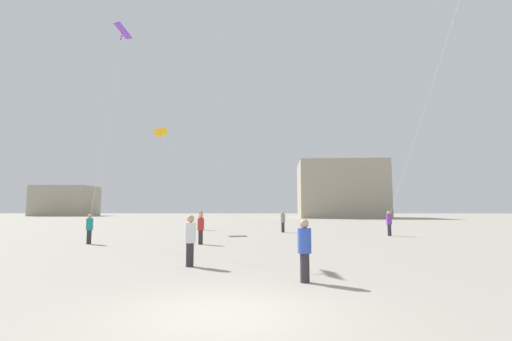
{
  "coord_description": "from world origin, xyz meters",
  "views": [
    {
      "loc": [
        0.8,
        -6.62,
        1.88
      ],
      "look_at": [
        0.0,
        20.21,
        4.78
      ],
      "focal_mm": 25.11,
      "sensor_mm": 36.0,
      "label": 1
    }
  ],
  "objects_px": {
    "person_in_grey": "(283,221)",
    "person_in_white": "(190,238)",
    "person_in_teal": "(89,227)",
    "kite_violet_delta": "(123,34)",
    "person_in_orange": "(201,219)",
    "building_centre_hall": "(340,190)",
    "person_in_purple": "(389,222)",
    "person_in_blue": "(305,247)",
    "kite_amber_delta": "(161,133)",
    "building_left_hall": "(66,201)",
    "person_in_red": "(201,228)"
  },
  "relations": [
    {
      "from": "person_in_grey",
      "to": "person_in_white",
      "type": "height_order",
      "value": "person_in_grey"
    },
    {
      "from": "person_in_teal",
      "to": "kite_violet_delta",
      "type": "distance_m",
      "value": 10.34
    },
    {
      "from": "person_in_white",
      "to": "person_in_orange",
      "type": "distance_m",
      "value": 20.74
    },
    {
      "from": "person_in_orange",
      "to": "building_centre_hall",
      "type": "bearing_deg",
      "value": 39.99
    },
    {
      "from": "person_in_purple",
      "to": "person_in_white",
      "type": "bearing_deg",
      "value": 59.12
    },
    {
      "from": "person_in_grey",
      "to": "person_in_purple",
      "type": "bearing_deg",
      "value": -76.67
    },
    {
      "from": "person_in_grey",
      "to": "person_in_blue",
      "type": "relative_size",
      "value": 1.07
    },
    {
      "from": "person_in_teal",
      "to": "kite_amber_delta",
      "type": "bearing_deg",
      "value": 87.86
    },
    {
      "from": "person_in_blue",
      "to": "building_left_hall",
      "type": "xyz_separation_m",
      "value": [
        -56.78,
        88.43,
        3.23
      ]
    },
    {
      "from": "building_left_hall",
      "to": "building_centre_hall",
      "type": "xyz_separation_m",
      "value": [
        72.0,
        -18.22,
        1.93
      ]
    },
    {
      "from": "person_in_teal",
      "to": "person_in_orange",
      "type": "height_order",
      "value": "person_in_orange"
    },
    {
      "from": "person_in_purple",
      "to": "person_in_teal",
      "type": "height_order",
      "value": "person_in_purple"
    },
    {
      "from": "person_in_white",
      "to": "kite_violet_delta",
      "type": "height_order",
      "value": "kite_violet_delta"
    },
    {
      "from": "person_in_white",
      "to": "person_in_blue",
      "type": "height_order",
      "value": "person_in_white"
    },
    {
      "from": "person_in_teal",
      "to": "person_in_orange",
      "type": "xyz_separation_m",
      "value": [
        3.65,
        13.09,
        0.1
      ]
    },
    {
      "from": "person_in_red",
      "to": "kite_violet_delta",
      "type": "xyz_separation_m",
      "value": [
        -3.75,
        -2.12,
        9.85
      ]
    },
    {
      "from": "person_in_white",
      "to": "person_in_grey",
      "type": "bearing_deg",
      "value": -0.33
    },
    {
      "from": "person_in_grey",
      "to": "person_in_white",
      "type": "bearing_deg",
      "value": -152.69
    },
    {
      "from": "building_centre_hall",
      "to": "person_in_red",
      "type": "bearing_deg",
      "value": -108.1
    },
    {
      "from": "person_in_red",
      "to": "person_in_orange",
      "type": "height_order",
      "value": "person_in_orange"
    },
    {
      "from": "kite_violet_delta",
      "to": "building_left_hall",
      "type": "distance_m",
      "value": 94.43
    },
    {
      "from": "person_in_teal",
      "to": "kite_violet_delta",
      "type": "relative_size",
      "value": 0.16
    },
    {
      "from": "person_in_white",
      "to": "building_centre_hall",
      "type": "distance_m",
      "value": 70.48
    },
    {
      "from": "person_in_red",
      "to": "person_in_teal",
      "type": "distance_m",
      "value": 6.06
    },
    {
      "from": "person_in_grey",
      "to": "kite_amber_delta",
      "type": "relative_size",
      "value": 0.23
    },
    {
      "from": "person_in_red",
      "to": "person_in_blue",
      "type": "height_order",
      "value": "person_in_red"
    },
    {
      "from": "person_in_red",
      "to": "kite_amber_delta",
      "type": "bearing_deg",
      "value": 78.06
    },
    {
      "from": "kite_violet_delta",
      "to": "person_in_teal",
      "type": "bearing_deg",
      "value": 137.12
    },
    {
      "from": "person_in_white",
      "to": "kite_amber_delta",
      "type": "relative_size",
      "value": 0.22
    },
    {
      "from": "person_in_purple",
      "to": "person_in_blue",
      "type": "xyz_separation_m",
      "value": [
        -7.65,
        -16.23,
        -0.07
      ]
    },
    {
      "from": "kite_violet_delta",
      "to": "person_in_grey",
      "type": "bearing_deg",
      "value": 54.79
    },
    {
      "from": "person_in_grey",
      "to": "person_in_red",
      "type": "height_order",
      "value": "person_in_grey"
    },
    {
      "from": "person_in_purple",
      "to": "building_left_hall",
      "type": "bearing_deg",
      "value": -40.11
    },
    {
      "from": "person_in_purple",
      "to": "person_in_teal",
      "type": "relative_size",
      "value": 1.07
    },
    {
      "from": "person_in_red",
      "to": "person_in_white",
      "type": "bearing_deg",
      "value": -121.29
    },
    {
      "from": "person_in_teal",
      "to": "person_in_blue",
      "type": "distance_m",
      "value": 14.43
    },
    {
      "from": "person_in_blue",
      "to": "kite_violet_delta",
      "type": "bearing_deg",
      "value": -8.14
    },
    {
      "from": "person_in_blue",
      "to": "person_in_red",
      "type": "bearing_deg",
      "value": -30.51
    },
    {
      "from": "person_in_grey",
      "to": "person_in_orange",
      "type": "bearing_deg",
      "value": 107.06
    },
    {
      "from": "kite_amber_delta",
      "to": "building_centre_hall",
      "type": "xyz_separation_m",
      "value": [
        25.32,
        49.53,
        -2.35
      ]
    },
    {
      "from": "person_in_purple",
      "to": "person_in_teal",
      "type": "distance_m",
      "value": 19.32
    },
    {
      "from": "kite_violet_delta",
      "to": "person_in_red",
      "type": "bearing_deg",
      "value": 29.54
    },
    {
      "from": "person_in_red",
      "to": "building_left_hall",
      "type": "relative_size",
      "value": 0.11
    },
    {
      "from": "person_in_orange",
      "to": "building_left_hall",
      "type": "xyz_separation_m",
      "value": [
        -49.85,
        65.52,
        3.13
      ]
    },
    {
      "from": "person_in_grey",
      "to": "person_in_teal",
      "type": "distance_m",
      "value": 14.83
    },
    {
      "from": "kite_amber_delta",
      "to": "person_in_teal",
      "type": "bearing_deg",
      "value": -92.56
    },
    {
      "from": "person_in_blue",
      "to": "building_left_hall",
      "type": "bearing_deg",
      "value": -22.56
    },
    {
      "from": "person_in_teal",
      "to": "person_in_blue",
      "type": "bearing_deg",
      "value": -42.46
    },
    {
      "from": "person_in_purple",
      "to": "building_left_hall",
      "type": "relative_size",
      "value": 0.12
    },
    {
      "from": "kite_violet_delta",
      "to": "building_centre_hall",
      "type": "relative_size",
      "value": 0.53
    }
  ]
}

